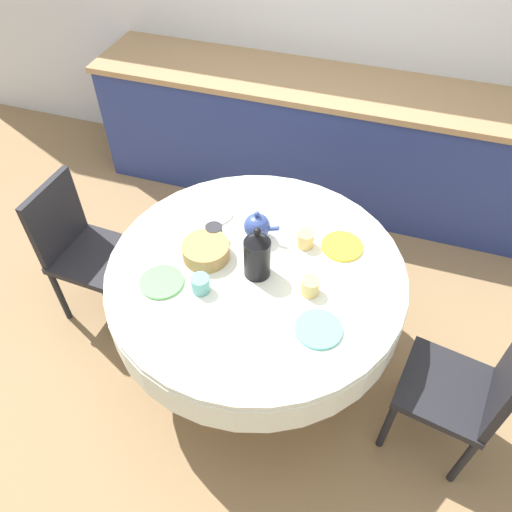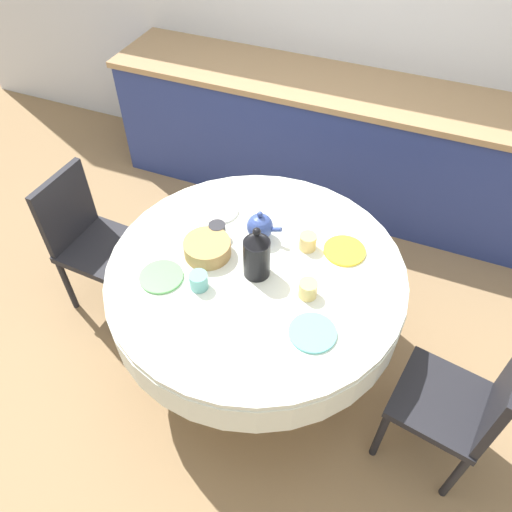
% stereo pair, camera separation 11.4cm
% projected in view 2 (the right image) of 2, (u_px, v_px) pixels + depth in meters
% --- Properties ---
extents(ground_plane, '(12.00, 12.00, 0.00)m').
position_uv_depth(ground_plane, '(256.00, 352.00, 2.87)').
color(ground_plane, '#8E704C').
extents(wall_back, '(7.00, 0.05, 2.60)m').
position_uv_depth(wall_back, '(370.00, 0.00, 3.11)').
color(wall_back, silver).
rests_on(wall_back, ground_plane).
extents(kitchen_counter, '(3.24, 0.64, 0.89)m').
position_uv_depth(kitchen_counter, '(339.00, 144.00, 3.52)').
color(kitchen_counter, navy).
rests_on(kitchen_counter, ground_plane).
extents(dining_table, '(1.42, 1.42, 0.73)m').
position_uv_depth(dining_table, '(256.00, 284.00, 2.43)').
color(dining_table, tan).
rests_on(dining_table, ground_plane).
extents(chair_left, '(0.46, 0.46, 0.87)m').
position_uv_depth(chair_left, '(463.00, 403.00, 2.13)').
color(chair_left, black).
rests_on(chair_left, ground_plane).
extents(chair_right, '(0.42, 0.42, 0.87)m').
position_uv_depth(chair_right, '(89.00, 237.00, 2.82)').
color(chair_right, black).
rests_on(chair_right, ground_plane).
extents(plate_near_left, '(0.20, 0.20, 0.01)m').
position_uv_depth(plate_near_left, '(161.00, 277.00, 2.29)').
color(plate_near_left, '#5BA85B').
rests_on(plate_near_left, dining_table).
extents(cup_near_left, '(0.08, 0.08, 0.08)m').
position_uv_depth(cup_near_left, '(199.00, 281.00, 2.23)').
color(cup_near_left, '#5BA39E').
rests_on(cup_near_left, dining_table).
extents(plate_near_right, '(0.20, 0.20, 0.01)m').
position_uv_depth(plate_near_right, '(313.00, 333.00, 2.08)').
color(plate_near_right, '#60BCB7').
rests_on(plate_near_right, dining_table).
extents(cup_near_right, '(0.08, 0.08, 0.08)m').
position_uv_depth(cup_near_right, '(308.00, 289.00, 2.20)').
color(cup_near_right, '#DBB766').
rests_on(cup_near_right, dining_table).
extents(plate_far_left, '(0.20, 0.20, 0.01)m').
position_uv_depth(plate_far_left, '(219.00, 210.00, 2.61)').
color(plate_far_left, white).
rests_on(plate_far_left, dining_table).
extents(cup_far_left, '(0.08, 0.08, 0.08)m').
position_uv_depth(cup_far_left, '(217.00, 231.00, 2.45)').
color(cup_far_left, '#28282D').
rests_on(cup_far_left, dining_table).
extents(plate_far_right, '(0.20, 0.20, 0.01)m').
position_uv_depth(plate_far_right, '(345.00, 251.00, 2.41)').
color(plate_far_right, yellow).
rests_on(plate_far_right, dining_table).
extents(cup_far_right, '(0.08, 0.08, 0.08)m').
position_uv_depth(cup_far_right, '(308.00, 242.00, 2.40)').
color(cup_far_right, '#DBB766').
rests_on(cup_far_right, dining_table).
extents(coffee_carafe, '(0.12, 0.12, 0.28)m').
position_uv_depth(coffee_carafe, '(257.00, 255.00, 2.23)').
color(coffee_carafe, black).
rests_on(coffee_carafe, dining_table).
extents(teapot, '(0.18, 0.13, 0.17)m').
position_uv_depth(teapot, '(260.00, 227.00, 2.42)').
color(teapot, '#33478E').
rests_on(teapot, dining_table).
extents(bread_basket, '(0.23, 0.23, 0.08)m').
position_uv_depth(bread_basket, '(207.00, 248.00, 2.37)').
color(bread_basket, '#AD844C').
rests_on(bread_basket, dining_table).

